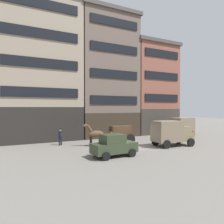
{
  "coord_description": "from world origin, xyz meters",
  "views": [
    {
      "loc": [
        -11.63,
        -18.14,
        3.96
      ],
      "look_at": [
        -1.46,
        1.78,
        3.52
      ],
      "focal_mm": 33.88,
      "sensor_mm": 36.0,
      "label": 1
    }
  ],
  "objects_px": {
    "sedan_dark": "(114,145)",
    "pedestrian_officer": "(60,136)",
    "draft_horse": "(95,134)",
    "delivery_truck_near": "(172,132)",
    "fire_hydrant_curbside": "(116,136)",
    "delivery_truck_far": "(179,127)",
    "cargo_wagon": "(120,133)"
  },
  "relations": [
    {
      "from": "delivery_truck_far",
      "to": "pedestrian_officer",
      "type": "xyz_separation_m",
      "value": [
        -15.49,
        1.42,
        -0.44
      ]
    },
    {
      "from": "cargo_wagon",
      "to": "delivery_truck_near",
      "type": "bearing_deg",
      "value": -41.69
    },
    {
      "from": "delivery_truck_far",
      "to": "draft_horse",
      "type": "bearing_deg",
      "value": -177.06
    },
    {
      "from": "draft_horse",
      "to": "delivery_truck_near",
      "type": "height_order",
      "value": "delivery_truck_near"
    },
    {
      "from": "pedestrian_officer",
      "to": "draft_horse",
      "type": "bearing_deg",
      "value": -33.36
    },
    {
      "from": "delivery_truck_near",
      "to": "sedan_dark",
      "type": "relative_size",
      "value": 1.18
    },
    {
      "from": "cargo_wagon",
      "to": "delivery_truck_far",
      "type": "distance_m",
      "value": 9.45
    },
    {
      "from": "delivery_truck_near",
      "to": "pedestrian_officer",
      "type": "distance_m",
      "value": 11.66
    },
    {
      "from": "delivery_truck_near",
      "to": "sedan_dark",
      "type": "distance_m",
      "value": 7.69
    },
    {
      "from": "draft_horse",
      "to": "fire_hydrant_curbside",
      "type": "height_order",
      "value": "draft_horse"
    },
    {
      "from": "sedan_dark",
      "to": "delivery_truck_far",
      "type": "bearing_deg",
      "value": 24.13
    },
    {
      "from": "cargo_wagon",
      "to": "pedestrian_officer",
      "type": "distance_m",
      "value": 6.4
    },
    {
      "from": "cargo_wagon",
      "to": "delivery_truck_near",
      "type": "height_order",
      "value": "delivery_truck_near"
    },
    {
      "from": "delivery_truck_near",
      "to": "pedestrian_officer",
      "type": "bearing_deg",
      "value": 150.69
    },
    {
      "from": "cargo_wagon",
      "to": "delivery_truck_far",
      "type": "xyz_separation_m",
      "value": [
        9.43,
        0.64,
        0.28
      ]
    },
    {
      "from": "pedestrian_officer",
      "to": "delivery_truck_near",
      "type": "bearing_deg",
      "value": -29.31
    },
    {
      "from": "draft_horse",
      "to": "fire_hydrant_curbside",
      "type": "xyz_separation_m",
      "value": [
        4.08,
        3.07,
        -0.84
      ]
    },
    {
      "from": "sedan_dark",
      "to": "fire_hydrant_curbside",
      "type": "height_order",
      "value": "sedan_dark"
    },
    {
      "from": "draft_horse",
      "to": "sedan_dark",
      "type": "relative_size",
      "value": 0.62
    },
    {
      "from": "draft_horse",
      "to": "delivery_truck_near",
      "type": "distance_m",
      "value": 7.94
    },
    {
      "from": "draft_horse",
      "to": "fire_hydrant_curbside",
      "type": "bearing_deg",
      "value": 36.94
    },
    {
      "from": "draft_horse",
      "to": "delivery_truck_far",
      "type": "distance_m",
      "value": 12.39
    },
    {
      "from": "delivery_truck_far",
      "to": "sedan_dark",
      "type": "distance_m",
      "value": 14.09
    },
    {
      "from": "delivery_truck_far",
      "to": "fire_hydrant_curbside",
      "type": "distance_m",
      "value": 8.7
    },
    {
      "from": "cargo_wagon",
      "to": "pedestrian_officer",
      "type": "height_order",
      "value": "cargo_wagon"
    },
    {
      "from": "delivery_truck_near",
      "to": "pedestrian_officer",
      "type": "xyz_separation_m",
      "value": [
        -10.16,
        5.71,
        -0.44
      ]
    },
    {
      "from": "pedestrian_officer",
      "to": "fire_hydrant_curbside",
      "type": "bearing_deg",
      "value": 8.07
    },
    {
      "from": "draft_horse",
      "to": "sedan_dark",
      "type": "height_order",
      "value": "draft_horse"
    },
    {
      "from": "delivery_truck_near",
      "to": "sedan_dark",
      "type": "height_order",
      "value": "delivery_truck_near"
    },
    {
      "from": "delivery_truck_far",
      "to": "sedan_dark",
      "type": "height_order",
      "value": "delivery_truck_far"
    },
    {
      "from": "draft_horse",
      "to": "cargo_wagon",
      "type": "bearing_deg",
      "value": -0.06
    },
    {
      "from": "sedan_dark",
      "to": "pedestrian_officer",
      "type": "xyz_separation_m",
      "value": [
        -2.64,
        7.17,
        0.07
      ]
    }
  ]
}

